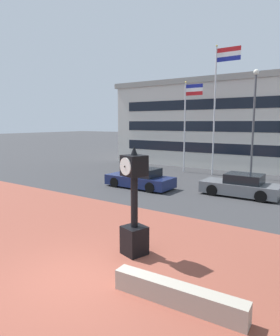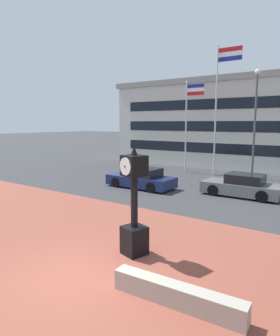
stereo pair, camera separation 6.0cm
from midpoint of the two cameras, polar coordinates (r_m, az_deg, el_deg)
The scene contains 9 objects.
ground_plane at distance 8.85m, azimuth -11.81°, elevation -19.47°, with size 200.00×200.00×0.00m, color #38383A.
plaza_brick_paving at distance 9.65m, azimuth -6.16°, elevation -16.83°, with size 44.00×10.50×0.01m, color brown.
planter_wall at distance 7.52m, azimuth 7.09°, elevation -22.59°, with size 3.20×0.40×0.50m, color #ADA393.
street_clock at distance 9.50m, azimuth -0.90°, elevation -7.76°, with size 0.84×0.84×3.43m.
car_street_mid at distance 18.06m, azimuth 18.71°, elevation -3.27°, with size 4.27×1.88×1.28m.
car_street_far at distance 19.33m, azimuth 0.36°, elevation -2.05°, with size 4.42×1.96×1.28m.
flagpole_primary at distance 25.39m, azimuth 9.08°, elevation 9.03°, with size 1.56×0.14×7.42m.
flagpole_secondary at distance 24.44m, azimuth 14.67°, elevation 12.44°, with size 1.90×0.14×9.87m.
street_lamp_post at distance 21.51m, azimuth 20.91°, elevation 9.06°, with size 0.36×0.36×7.52m.
Camera 2 is at (5.80, -5.26, 4.14)m, focal length 32.43 mm.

